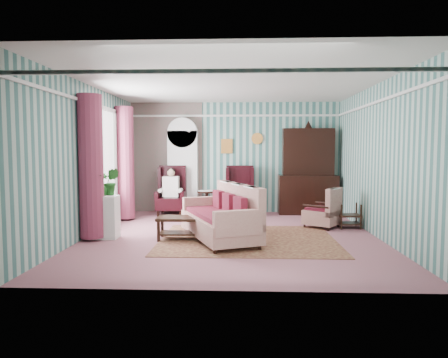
{
  "coord_description": "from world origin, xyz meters",
  "views": [
    {
      "loc": [
        0.17,
        -7.58,
        1.66
      ],
      "look_at": [
        -0.17,
        0.6,
        1.06
      ],
      "focal_mm": 32.0,
      "sensor_mm": 36.0,
      "label": 1
    }
  ],
  "objects_px": {
    "round_side_table": "(207,202)",
    "floral_armchair": "(322,207)",
    "nest_table": "(349,215)",
    "wingback_right": "(240,191)",
    "dresser_hutch": "(308,168)",
    "wingback_left": "(171,190)",
    "plant_stand": "(103,217)",
    "seated_woman": "(171,192)",
    "sofa": "(219,213)",
    "coffee_table": "(181,228)",
    "bookcase": "(183,170)"
  },
  "relations": [
    {
      "from": "round_side_table",
      "to": "floral_armchair",
      "type": "bearing_deg",
      "value": -33.01
    },
    {
      "from": "nest_table",
      "to": "floral_armchair",
      "type": "distance_m",
      "value": 0.6
    },
    {
      "from": "wingback_right",
      "to": "dresser_hutch",
      "type": "bearing_deg",
      "value": 8.77
    },
    {
      "from": "wingback_left",
      "to": "plant_stand",
      "type": "distance_m",
      "value": 2.87
    },
    {
      "from": "seated_woman",
      "to": "floral_armchair",
      "type": "bearing_deg",
      "value": -23.74
    },
    {
      "from": "wingback_right",
      "to": "nest_table",
      "type": "height_order",
      "value": "wingback_right"
    },
    {
      "from": "plant_stand",
      "to": "sofa",
      "type": "distance_m",
      "value": 2.18
    },
    {
      "from": "sofa",
      "to": "coffee_table",
      "type": "xyz_separation_m",
      "value": [
        -0.7,
        0.04,
        -0.3
      ]
    },
    {
      "from": "bookcase",
      "to": "wingback_right",
      "type": "height_order",
      "value": "bookcase"
    },
    {
      "from": "round_side_table",
      "to": "bookcase",
      "type": "bearing_deg",
      "value": 159.73
    },
    {
      "from": "bookcase",
      "to": "coffee_table",
      "type": "distance_m",
      "value": 3.33
    },
    {
      "from": "wingback_right",
      "to": "coffee_table",
      "type": "distance_m",
      "value": 3.01
    },
    {
      "from": "sofa",
      "to": "seated_woman",
      "type": "bearing_deg",
      "value": 3.72
    },
    {
      "from": "nest_table",
      "to": "plant_stand",
      "type": "bearing_deg",
      "value": -166.16
    },
    {
      "from": "bookcase",
      "to": "dresser_hutch",
      "type": "height_order",
      "value": "dresser_hutch"
    },
    {
      "from": "nest_table",
      "to": "coffee_table",
      "type": "height_order",
      "value": "nest_table"
    },
    {
      "from": "wingback_left",
      "to": "nest_table",
      "type": "height_order",
      "value": "wingback_left"
    },
    {
      "from": "wingback_left",
      "to": "wingback_right",
      "type": "height_order",
      "value": "same"
    },
    {
      "from": "plant_stand",
      "to": "sofa",
      "type": "height_order",
      "value": "sofa"
    },
    {
      "from": "round_side_table",
      "to": "sofa",
      "type": "distance_m",
      "value": 3.01
    },
    {
      "from": "dresser_hutch",
      "to": "sofa",
      "type": "distance_m",
      "value": 3.81
    },
    {
      "from": "bookcase",
      "to": "nest_table",
      "type": "height_order",
      "value": "bookcase"
    },
    {
      "from": "floral_armchair",
      "to": "sofa",
      "type": "bearing_deg",
      "value": 157.15
    },
    {
      "from": "coffee_table",
      "to": "dresser_hutch",
      "type": "bearing_deg",
      "value": 47.19
    },
    {
      "from": "round_side_table",
      "to": "wingback_right",
      "type": "bearing_deg",
      "value": -10.01
    },
    {
      "from": "sofa",
      "to": "floral_armchair",
      "type": "relative_size",
      "value": 2.32
    },
    {
      "from": "coffee_table",
      "to": "wingback_left",
      "type": "bearing_deg",
      "value": 103.64
    },
    {
      "from": "wingback_right",
      "to": "round_side_table",
      "type": "distance_m",
      "value": 0.92
    },
    {
      "from": "floral_armchair",
      "to": "bookcase",
      "type": "bearing_deg",
      "value": 95.34
    },
    {
      "from": "seated_woman",
      "to": "plant_stand",
      "type": "relative_size",
      "value": 1.47
    },
    {
      "from": "sofa",
      "to": "wingback_left",
      "type": "bearing_deg",
      "value": 3.72
    },
    {
      "from": "seated_woman",
      "to": "nest_table",
      "type": "relative_size",
      "value": 2.19
    },
    {
      "from": "wingback_left",
      "to": "plant_stand",
      "type": "xyz_separation_m",
      "value": [
        -0.8,
        -2.75,
        -0.22
      ]
    },
    {
      "from": "dresser_hutch",
      "to": "round_side_table",
      "type": "bearing_deg",
      "value": -177.36
    },
    {
      "from": "nest_table",
      "to": "coffee_table",
      "type": "relative_size",
      "value": 0.61
    },
    {
      "from": "dresser_hutch",
      "to": "wingback_left",
      "type": "xyz_separation_m",
      "value": [
        -3.5,
        -0.27,
        -0.55
      ]
    },
    {
      "from": "dresser_hutch",
      "to": "coffee_table",
      "type": "bearing_deg",
      "value": -132.81
    },
    {
      "from": "floral_armchair",
      "to": "wingback_left",
      "type": "bearing_deg",
      "value": 102.3
    },
    {
      "from": "dresser_hutch",
      "to": "seated_woman",
      "type": "height_order",
      "value": "dresser_hutch"
    },
    {
      "from": "bookcase",
      "to": "seated_woman",
      "type": "bearing_deg",
      "value": -122.66
    },
    {
      "from": "wingback_left",
      "to": "nest_table",
      "type": "xyz_separation_m",
      "value": [
        4.07,
        -1.55,
        -0.35
      ]
    },
    {
      "from": "bookcase",
      "to": "floral_armchair",
      "type": "xyz_separation_m",
      "value": [
        3.25,
        -1.93,
        -0.67
      ]
    },
    {
      "from": "dresser_hutch",
      "to": "nest_table",
      "type": "xyz_separation_m",
      "value": [
        0.57,
        -1.82,
        -0.91
      ]
    },
    {
      "from": "dresser_hutch",
      "to": "floral_armchair",
      "type": "xyz_separation_m",
      "value": [
        0.0,
        -1.81,
        -0.73
      ]
    },
    {
      "from": "wingback_left",
      "to": "round_side_table",
      "type": "distance_m",
      "value": 0.97
    },
    {
      "from": "seated_woman",
      "to": "coffee_table",
      "type": "distance_m",
      "value": 2.89
    },
    {
      "from": "round_side_table",
      "to": "coffee_table",
      "type": "relative_size",
      "value": 0.68
    },
    {
      "from": "dresser_hutch",
      "to": "wingback_left",
      "type": "relative_size",
      "value": 1.89
    },
    {
      "from": "plant_stand",
      "to": "floral_armchair",
      "type": "relative_size",
      "value": 0.89
    },
    {
      "from": "wingback_left",
      "to": "coffee_table",
      "type": "xyz_separation_m",
      "value": [
        0.67,
        -2.78,
        -0.42
      ]
    }
  ]
}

